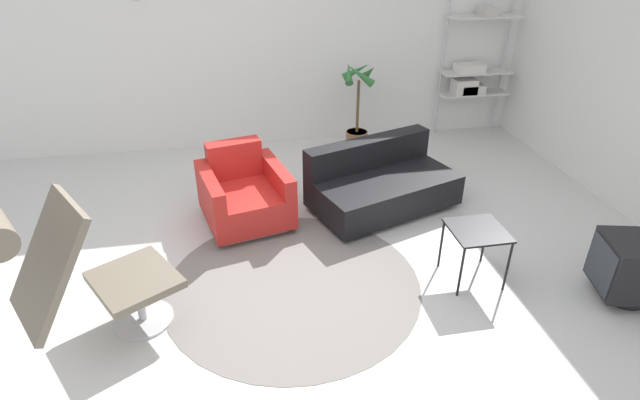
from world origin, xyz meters
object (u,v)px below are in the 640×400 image
Objects in this scene: side_table at (477,235)px; potted_plant at (357,115)px; crt_television at (632,268)px; lounge_chair at (65,262)px; couch_low at (381,185)px; shelf_unit at (473,69)px; armchair_red at (244,196)px.

side_table is 2.82m from potted_plant.
lounge_chair is at bearing 100.66° from crt_television.
shelf_unit reaches higher than couch_low.
potted_plant is at bearing 107.39° from lounge_chair.
potted_plant is (0.12, 1.49, 0.23)m from couch_low.
lounge_chair is at bearing 11.99° from couch_low.
crt_television is at bearing 135.98° from armchair_red.
potted_plant reaches higher than crt_television.
couch_low is (1.40, 0.03, -0.03)m from armchair_red.
lounge_chair is 4.10m from crt_television.
shelf_unit is (1.75, 1.77, 0.67)m from couch_low.
shelf_unit is (1.34, 3.08, 0.48)m from side_table.
lounge_chair is 3.05m from couch_low.
side_table is at bearing 87.95° from couch_low.
lounge_chair is at bearing -142.36° from shelf_unit.
shelf_unit is (0.25, 3.53, 0.63)m from crt_television.
couch_low is at bearing -134.59° from shelf_unit.
armchair_red reaches higher than couch_low.
lounge_chair is 0.64× the size of shelf_unit.
shelf_unit is (3.15, 1.80, 0.64)m from armchair_red.
armchair_red is 1.71× the size of crt_television.
couch_low reaches higher than side_table.
shelf_unit is at bearing 96.42° from lounge_chair.
crt_television is (4.07, -0.20, -0.45)m from lounge_chair.
armchair_red is at bearing 144.64° from side_table.
lounge_chair is 2.58× the size of side_table.
crt_television is at bearing -66.97° from potted_plant.
lounge_chair is 0.76× the size of couch_low.
lounge_chair is 4.08m from potted_plant.
armchair_red is 2.07× the size of side_table.
couch_low is at bearing 90.01° from lounge_chair.
lounge_chair is at bearing -131.39° from potted_plant.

